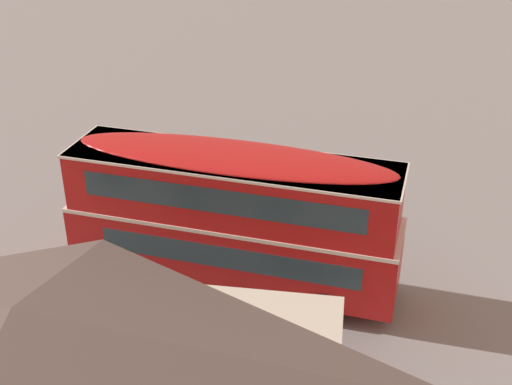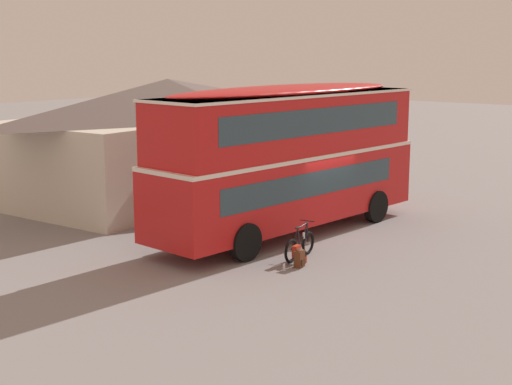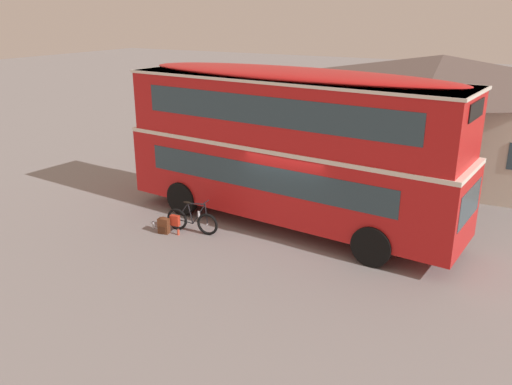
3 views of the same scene
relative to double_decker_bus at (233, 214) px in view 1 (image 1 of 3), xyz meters
name	(u,v)px [view 1 (image 1 of 3)]	position (x,y,z in m)	size (l,w,h in m)	color
ground_plane	(225,272)	(0.45, -0.54, -2.64)	(120.00, 120.00, 0.00)	gray
double_decker_bus	(233,214)	(0.00, 0.00, 0.00)	(10.73, 3.41, 4.79)	black
touring_bicycle	(310,248)	(-2.27, -2.00, -2.27)	(1.71, 0.59, 1.03)	black
backpack_on_ground	(330,246)	(-2.91, -2.45, -2.38)	(0.35, 0.30, 0.52)	#592D19
water_bottle_red_squeeze	(316,250)	(-2.45, -2.35, -2.55)	(0.07, 0.07, 0.21)	#D84C33
water_bottle_clear_plastic	(344,254)	(-3.44, -2.31, -2.54)	(0.07, 0.07, 0.22)	silver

